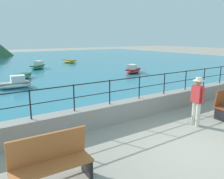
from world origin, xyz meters
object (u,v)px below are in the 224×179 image
at_px(boat_1, 15,84).
at_px(boat_3, 69,61).
at_px(person_walking, 197,99).
at_px(boat_0, 133,70).
at_px(bench_main, 51,160).
at_px(boat_5, 38,66).
at_px(boat_4, 22,76).

distance_m(boat_1, boat_3, 14.30).
distance_m(person_walking, boat_0, 12.23).
xyz_separation_m(bench_main, boat_5, (5.42, 18.55, -0.23)).
relative_size(bench_main, boat_4, 0.75).
height_order(boat_4, boat_5, boat_5).
height_order(person_walking, boat_0, person_walking).
relative_size(bench_main, boat_1, 0.73).
bearing_deg(boat_0, boat_1, -176.37).
distance_m(boat_1, boat_5, 9.01).
bearing_deg(person_walking, boat_1, 111.43).
height_order(person_walking, boat_3, person_walking).
bearing_deg(boat_1, bench_main, -98.21).
distance_m(boat_4, boat_5, 5.78).
distance_m(bench_main, boat_1, 10.55).
bearing_deg(boat_5, boat_0, -51.53).
height_order(bench_main, person_walking, person_walking).
bearing_deg(person_walking, boat_5, 90.10).
height_order(bench_main, boat_3, bench_main).
distance_m(bench_main, boat_4, 13.73).
bearing_deg(bench_main, person_walking, 3.99).
bearing_deg(boat_0, person_walking, -118.97).
bearing_deg(boat_4, boat_0, -15.45).
relative_size(person_walking, boat_0, 0.71).
relative_size(boat_0, boat_3, 1.00).
relative_size(boat_0, boat_5, 1.07).
relative_size(boat_0, boat_4, 1.07).
distance_m(person_walking, boat_1, 10.82).
xyz_separation_m(boat_0, boat_5, (-5.95, 7.48, 0.00)).
height_order(bench_main, boat_1, bench_main).
distance_m(person_walking, boat_4, 13.40).
bearing_deg(boat_4, boat_1, -110.88).
xyz_separation_m(boat_0, boat_3, (-1.15, 10.71, -0.07)).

